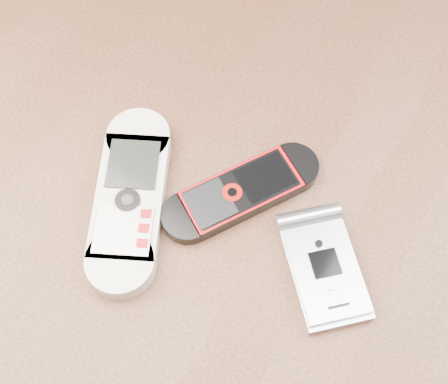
{
  "coord_description": "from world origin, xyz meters",
  "views": [
    {
      "loc": [
        0.12,
        -0.21,
        1.24
      ],
      "look_at": [
        0.01,
        0.0,
        0.76
      ],
      "focal_mm": 50.0,
      "sensor_mm": 36.0,
      "label": 1
    }
  ],
  "objects": [
    {
      "name": "motorola_razr",
      "position": [
        0.11,
        -0.02,
        0.76
      ],
      "size": [
        0.11,
        0.11,
        0.02
      ],
      "primitive_type": "cube",
      "rotation": [
        0.0,
        0.0,
        0.75
      ],
      "color": "#BBBBC0",
      "rests_on": "table"
    },
    {
      "name": "nokia_black_red",
      "position": [
        0.02,
        0.01,
        0.76
      ],
      "size": [
        0.12,
        0.15,
        0.01
      ],
      "primitive_type": "cube",
      "rotation": [
        0.0,
        0.0,
        -0.56
      ],
      "color": "black",
      "rests_on": "table"
    },
    {
      "name": "nokia_white",
      "position": [
        -0.06,
        -0.05,
        0.76
      ],
      "size": [
        0.13,
        0.18,
        0.02
      ],
      "primitive_type": "cube",
      "rotation": [
        0.0,
        0.0,
        0.46
      ],
      "color": "silver",
      "rests_on": "table"
    },
    {
      "name": "table",
      "position": [
        0.0,
        0.0,
        0.64
      ],
      "size": [
        1.2,
        0.8,
        0.75
      ],
      "color": "black",
      "rests_on": "ground"
    },
    {
      "name": "ground",
      "position": [
        0.0,
        0.0,
        0.0
      ],
      "size": [
        4.0,
        4.0,
        0.0
      ],
      "primitive_type": "plane",
      "color": "#472B19",
      "rests_on": "ground"
    }
  ]
}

